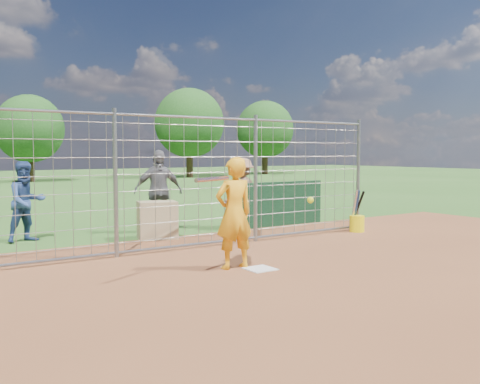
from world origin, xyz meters
TOP-DOWN VIEW (x-y plane):
  - ground at (0.00, 0.00)m, footprint 100.00×100.00m
  - infield_dirt at (0.00, -3.00)m, footprint 18.00×18.00m
  - home_plate at (0.00, -0.20)m, footprint 0.43×0.43m
  - dugout_wall at (3.40, 3.60)m, footprint 2.60×0.20m
  - batter at (-0.30, 0.09)m, footprint 0.67×0.46m
  - bystander_a at (-2.41, 4.61)m, footprint 0.94×0.81m
  - bystander_b at (0.40, 4.28)m, footprint 1.19×0.70m
  - bystander_c at (2.50, 3.94)m, footprint 1.18×0.78m
  - equipment_bin at (-0.03, 3.45)m, footprint 0.91×0.74m
  - equipment_in_play at (-0.48, -0.30)m, footprint 2.16×0.48m
  - bucket_with_bats at (4.22, 1.76)m, footprint 0.34×0.41m
  - backstop_fence at (0.00, 2.00)m, footprint 9.08×0.08m
  - tree_line at (3.13, 28.13)m, footprint 44.66×6.72m

SIDE VIEW (x-z plane):
  - ground at x=0.00m, z-range 0.00..0.00m
  - infield_dirt at x=0.00m, z-range 0.01..0.01m
  - home_plate at x=0.00m, z-range 0.00..0.02m
  - bucket_with_bats at x=4.22m, z-range -0.24..0.73m
  - equipment_bin at x=-0.03m, z-range 0.00..0.80m
  - dugout_wall at x=3.40m, z-range 0.00..1.10m
  - bystander_a at x=-2.41m, z-range 0.00..1.66m
  - bystander_c at x=2.50m, z-range 0.00..1.70m
  - batter at x=-0.30m, z-range 0.00..1.77m
  - bystander_b at x=0.40m, z-range 0.00..1.89m
  - backstop_fence at x=0.00m, z-range -0.04..2.56m
  - equipment_in_play at x=-0.48m, z-range 1.13..1.59m
  - tree_line at x=3.13m, z-range 0.47..6.95m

